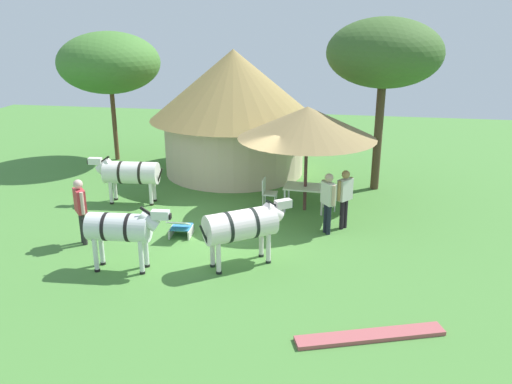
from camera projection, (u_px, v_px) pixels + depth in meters
The scene contains 16 objects.
ground_plane at pixel (226, 236), 14.02m from camera, with size 36.00×36.00×0.00m, color #498037.
thatched_hut at pixel (234, 107), 18.88m from camera, with size 6.02×6.02×4.42m.
shade_umbrella at pixel (307, 123), 15.02m from camera, with size 4.00×4.00×3.11m.
patio_dining_table at pixel (305, 189), 15.67m from camera, with size 1.27×0.89×0.74m.
patio_chair_near_lawn at pixel (267, 191), 15.91m from camera, with size 0.43×0.45×0.90m.
patio_chair_near_hut at pixel (343, 193), 15.71m from camera, with size 0.49×0.51×0.90m.
guest_beside_umbrella at pixel (328, 198), 13.87m from camera, with size 0.43×0.51×1.67m.
guest_behind_table at pixel (345, 194), 14.21m from camera, with size 0.44×0.49×1.65m.
standing_watcher at pixel (80, 206), 13.24m from camera, with size 0.46×0.49×1.72m.
striped_lounge_chair at pixel (181, 227), 13.93m from camera, with size 0.60×0.86×0.58m.
zebra_nearest_camera at pixel (243, 225), 12.14m from camera, with size 2.02×1.59×1.53m.
zebra_by_umbrella at pixel (130, 173), 16.17m from camera, with size 2.34×0.81×1.49m.
zebra_toward_hut at pixel (121, 228), 11.90m from camera, with size 2.10×0.72×1.57m.
acacia_tree_right_background at pixel (109, 63), 20.03m from camera, with size 3.86×3.86×4.96m.
acacia_tree_behind_hut at pixel (384, 54), 16.35m from camera, with size 3.60×3.60×5.51m.
brick_patio_kerb at pixel (370, 336), 9.65m from camera, with size 2.80×0.36×0.08m, color #A84F52.
Camera 1 is at (2.96, -12.55, 5.66)m, focal length 37.06 mm.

